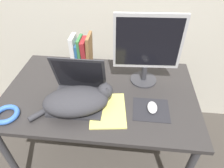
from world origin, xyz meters
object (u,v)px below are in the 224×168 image
Objects in this scene: cat at (78,100)px; book_row at (82,52)px; laptop at (78,93)px; external_monitor at (147,47)px; cable_coil at (6,114)px; computer_mouse at (152,107)px; notepad at (108,110)px.

book_row reaches higher than cat.
cat is at bearing -78.02° from laptop.
book_row is (-0.46, 0.14, -0.15)m from external_monitor.
book_row reaches higher than cable_coil.
cat reaches higher than computer_mouse.
notepad is at bearing 10.32° from cable_coil.
cable_coil is at bearing -170.38° from computer_mouse.
cable_coil is at bearing -154.87° from laptop.
external_monitor is 3.22× the size of cable_coil.
external_monitor reaches higher than laptop.
cat is 0.46m from book_row.
cable_coil is at bearing -165.61° from cat.
laptop is 1.07× the size of notepad.
computer_mouse is 0.38× the size of book_row.
notepad is (-0.21, -0.31, -0.26)m from external_monitor.
notepad is (-0.26, -0.04, -0.01)m from computer_mouse.
book_row is 0.85× the size of notepad.
computer_mouse is at bearing -80.27° from external_monitor.
computer_mouse is at bearing -4.80° from laptop.
computer_mouse is 0.66× the size of cable_coil.
computer_mouse is 0.67m from book_row.
external_monitor is (0.41, 0.24, 0.21)m from laptop.
cat is at bearing -174.86° from computer_mouse.
external_monitor is 1.58× the size of notepad.
external_monitor is at bearing 99.73° from computer_mouse.
laptop is 0.51m from external_monitor.
laptop reaches higher than computer_mouse.
external_monitor is 0.93m from cable_coil.
cat is 0.98× the size of external_monitor.
cat is 0.42m from cable_coil.
laptop reaches higher than cat.
computer_mouse and cable_coil have the same top height.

